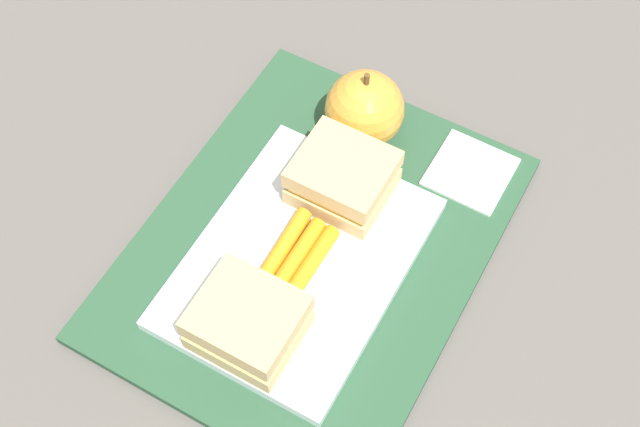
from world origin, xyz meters
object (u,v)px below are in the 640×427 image
Objects in this scene: sandwich_half_right at (343,177)px; carrot_sticks_bundle at (297,255)px; food_tray at (298,262)px; apple at (365,109)px; sandwich_half_left at (248,322)px; paper_napkin at (470,172)px.

carrot_sticks_bundle is at bearing 179.67° from sandwich_half_right.
food_tray is 2.75× the size of apple.
sandwich_half_left is at bearing -175.62° from apple.
food_tray is 2.96× the size of carrot_sticks_bundle.
food_tray is 0.01m from carrot_sticks_bundle.
apple reaches higher than paper_napkin.
carrot_sticks_bundle is (-0.00, 0.00, 0.01)m from food_tray.
paper_napkin is at bearing -20.48° from sandwich_half_left.
food_tray is 0.08m from sandwich_half_right.
sandwich_half_right reaches higher than carrot_sticks_bundle.
carrot_sticks_bundle is 0.93× the size of apple.
food_tray reaches higher than paper_napkin.
sandwich_half_left is 0.23m from apple.
apple is at bearing 6.42° from carrot_sticks_bundle.
carrot_sticks_bundle is (-0.08, 0.00, -0.01)m from sandwich_half_right.
food_tray is 0.18m from paper_napkin.
carrot_sticks_bundle is at bearing 150.36° from food_tray.
sandwich_half_right is 0.96× the size of apple.
apple is (0.23, 0.02, 0.00)m from sandwich_half_left.
apple is at bearing 13.46° from sandwich_half_right.
paper_napkin is at bearing -85.45° from apple.
paper_napkin is (0.01, -0.11, -0.03)m from apple.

